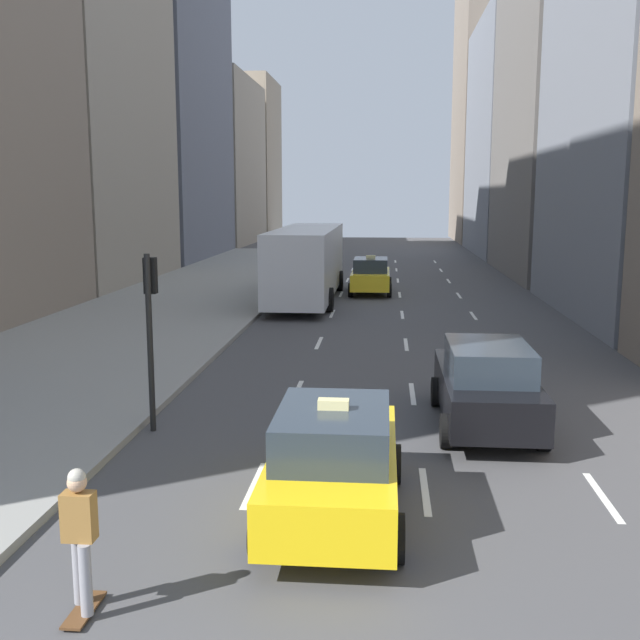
# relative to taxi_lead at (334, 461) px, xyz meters

# --- Properties ---
(sidewalk_left) EXTENTS (8.00, 66.00, 0.15)m
(sidewalk_left) POSITION_rel_taxi_lead_xyz_m (-8.20, 20.13, -0.81)
(sidewalk_left) COLOR gray
(sidewalk_left) RESTS_ON ground
(lane_markings) EXTENTS (5.72, 56.00, 0.01)m
(lane_markings) POSITION_rel_taxi_lead_xyz_m (1.40, 16.13, -0.87)
(lane_markings) COLOR white
(lane_markings) RESTS_ON ground
(building_row_left) EXTENTS (6.00, 87.75, 27.42)m
(building_row_left) POSITION_rel_taxi_lead_xyz_m (-15.20, 33.80, 10.97)
(building_row_left) COLOR #4C515B
(building_row_left) RESTS_ON ground
(building_row_right) EXTENTS (6.00, 81.37, 31.53)m
(building_row_right) POSITION_rel_taxi_lead_xyz_m (10.80, 39.33, 11.94)
(building_row_right) COLOR gray
(building_row_right) RESTS_ON ground
(taxi_lead) EXTENTS (2.02, 4.40, 1.87)m
(taxi_lead) POSITION_rel_taxi_lead_xyz_m (0.00, 0.00, 0.00)
(taxi_lead) COLOR yellow
(taxi_lead) RESTS_ON ground
(taxi_second) EXTENTS (2.02, 4.40, 1.87)m
(taxi_second) POSITION_rel_taxi_lead_xyz_m (0.00, 25.47, 0.00)
(taxi_second) COLOR yellow
(taxi_second) RESTS_ON ground
(sedan_black_near) EXTENTS (2.02, 4.61, 1.78)m
(sedan_black_near) POSITION_rel_taxi_lead_xyz_m (2.80, 4.65, 0.02)
(sedan_black_near) COLOR black
(sedan_black_near) RESTS_ON ground
(city_bus) EXTENTS (2.80, 11.61, 3.25)m
(city_bus) POSITION_rel_taxi_lead_xyz_m (-2.81, 22.88, 0.91)
(city_bus) COLOR silver
(city_bus) RESTS_ON ground
(skateboarder) EXTENTS (0.36, 0.80, 1.75)m
(skateboarder) POSITION_rel_taxi_lead_xyz_m (-2.67, -2.83, 0.08)
(skateboarder) COLOR brown
(skateboarder) RESTS_ON ground
(traffic_light_pole) EXTENTS (0.24, 0.42, 3.60)m
(traffic_light_pole) POSITION_rel_taxi_lead_xyz_m (-3.95, 3.90, 1.53)
(traffic_light_pole) COLOR black
(traffic_light_pole) RESTS_ON ground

